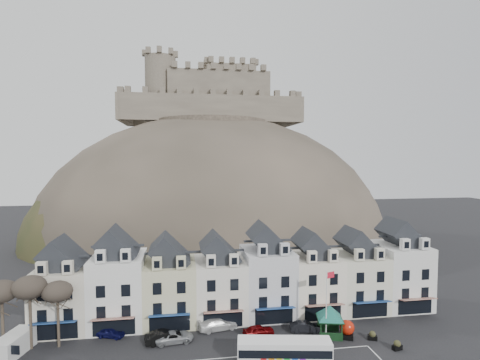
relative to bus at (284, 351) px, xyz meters
name	(u,v)px	position (x,y,z in m)	size (l,w,h in m)	color
townhouse_terrace	(245,278)	(-2.00, 13.39, 3.74)	(54.40, 9.35, 11.80)	beige
castle_hill	(217,236)	(-0.90, 66.38, -1.45)	(100.00, 76.00, 68.00)	#342F28
castle	(212,96)	(-1.64, 73.36, 38.63)	(50.20, 22.20, 22.00)	brown
tree_left_far	(1,292)	(-31.15, 7.92, 5.34)	(3.61, 3.61, 8.24)	#312A1F
tree_left_mid	(30,288)	(-28.15, 7.92, 5.68)	(3.78, 3.78, 8.64)	#312A1F
tree_left_near	(57,292)	(-25.15, 7.92, 5.00)	(3.43, 3.43, 7.84)	#312A1F
bus	(284,351)	(0.00, 0.00, 0.00)	(10.24, 3.98, 2.82)	#262628
bus_shelter	(330,312)	(7.37, 5.47, 1.47)	(5.99, 5.99, 3.90)	black
red_buoy	(347,329)	(9.30, 4.69, -0.43)	(1.98, 1.98, 2.22)	black
flagpole	(327,300)	(6.63, 4.61, 3.37)	(1.18, 0.49, 8.63)	silver
white_van	(14,344)	(-29.60, 6.92, -0.41)	(3.30, 5.38, 2.29)	silver
planter_west	(372,336)	(12.17, 3.72, -1.03)	(1.23, 0.93, 1.10)	black
planter_east	(397,345)	(13.80, 1.06, -1.02)	(1.22, 0.79, 1.13)	black
car_navy	(110,332)	(-19.60, 9.42, -0.95)	(1.44, 3.57, 1.22)	#0C0E3F
car_black	(164,337)	(-12.95, 6.92, -0.81)	(1.58, 4.53, 1.49)	black
car_silver	(174,337)	(-11.75, 6.92, -0.92)	(2.14, 4.56, 1.29)	#93969A
car_white	(218,324)	(-6.22, 9.42, -0.81)	(2.11, 5.20, 1.51)	white
car_maroon	(259,330)	(-1.35, 6.92, -0.89)	(1.58, 3.93, 1.34)	#5E0507
car_charcoal	(305,327)	(4.75, 7.00, -0.91)	(1.37, 3.94, 1.30)	black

